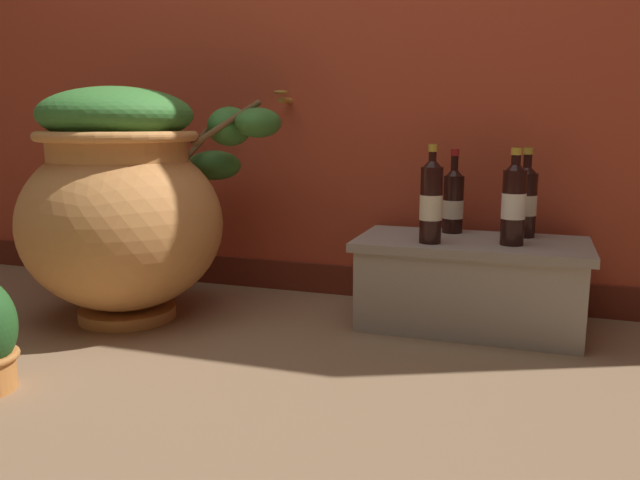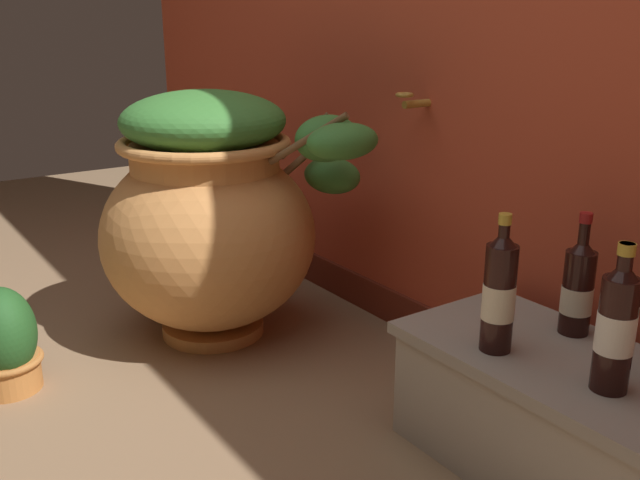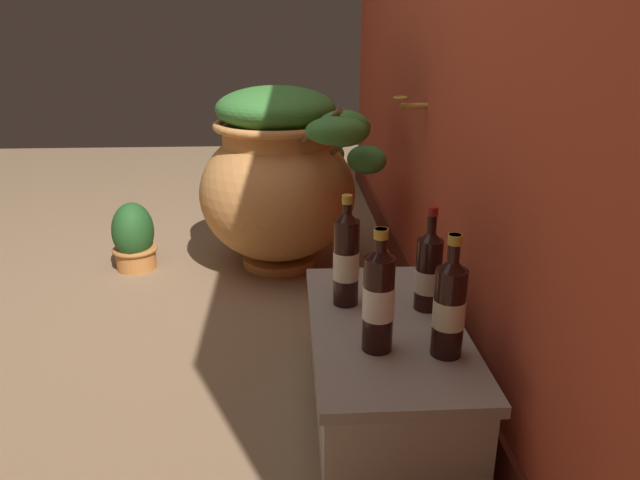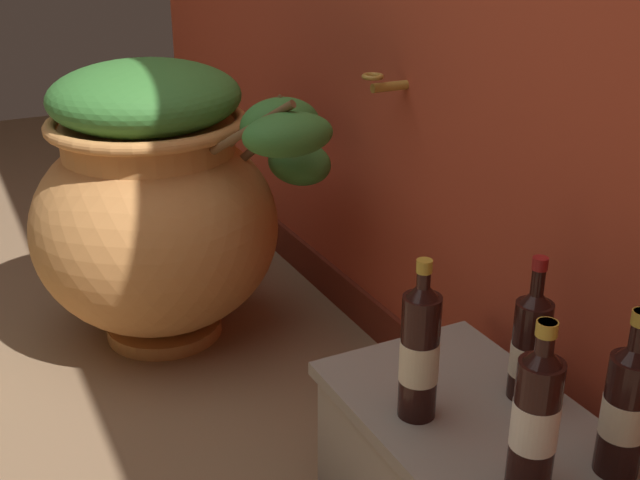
{
  "view_description": "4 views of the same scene",
  "coord_description": "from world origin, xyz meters",
  "px_view_note": "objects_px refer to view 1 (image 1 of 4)",
  "views": [
    {
      "loc": [
        0.82,
        -1.35,
        0.71
      ],
      "look_at": [
        0.12,
        0.72,
        0.3
      ],
      "focal_mm": 35.52,
      "sensor_mm": 36.0,
      "label": 1
    },
    {
      "loc": [
        1.5,
        -0.44,
        1.05
      ],
      "look_at": [
        -0.08,
        0.64,
        0.44
      ],
      "focal_mm": 39.82,
      "sensor_mm": 36.0,
      "label": 2
    },
    {
      "loc": [
        2.04,
        0.58,
        1.07
      ],
      "look_at": [
        0.01,
        0.69,
        0.33
      ],
      "focal_mm": 32.97,
      "sensor_mm": 36.0,
      "label": 3
    },
    {
      "loc": [
        1.57,
        -0.0,
        1.23
      ],
      "look_at": [
        -0.02,
        0.79,
        0.47
      ],
      "focal_mm": 44.75,
      "sensor_mm": 36.0,
      "label": 4
    }
  ],
  "objects_px": {
    "wine_bottle_back": "(453,199)",
    "wine_bottle_middle": "(525,199)",
    "wine_bottle_right": "(514,201)",
    "wine_bottle_left": "(431,200)",
    "terracotta_urn": "(125,202)"
  },
  "relations": [
    {
      "from": "wine_bottle_right",
      "to": "wine_bottle_back",
      "type": "xyz_separation_m",
      "value": [
        -0.22,
        0.18,
        -0.02
      ]
    },
    {
      "from": "wine_bottle_right",
      "to": "wine_bottle_back",
      "type": "distance_m",
      "value": 0.28
    },
    {
      "from": "wine_bottle_right",
      "to": "wine_bottle_back",
      "type": "height_order",
      "value": "wine_bottle_right"
    },
    {
      "from": "wine_bottle_back",
      "to": "wine_bottle_left",
      "type": "bearing_deg",
      "value": -101.07
    },
    {
      "from": "terracotta_urn",
      "to": "wine_bottle_right",
      "type": "distance_m",
      "value": 1.34
    },
    {
      "from": "wine_bottle_middle",
      "to": "terracotta_urn",
      "type": "bearing_deg",
      "value": -162.9
    },
    {
      "from": "wine_bottle_left",
      "to": "wine_bottle_middle",
      "type": "bearing_deg",
      "value": 36.77
    },
    {
      "from": "wine_bottle_middle",
      "to": "wine_bottle_back",
      "type": "xyz_separation_m",
      "value": [
        -0.25,
        0.01,
        -0.01
      ]
    },
    {
      "from": "terracotta_urn",
      "to": "wine_bottle_middle",
      "type": "distance_m",
      "value": 1.42
    },
    {
      "from": "wine_bottle_left",
      "to": "wine_bottle_middle",
      "type": "height_order",
      "value": "wine_bottle_left"
    },
    {
      "from": "wine_bottle_right",
      "to": "wine_bottle_middle",
      "type": "bearing_deg",
      "value": 78.51
    },
    {
      "from": "wine_bottle_middle",
      "to": "wine_bottle_back",
      "type": "height_order",
      "value": "wine_bottle_middle"
    },
    {
      "from": "wine_bottle_back",
      "to": "wine_bottle_middle",
      "type": "bearing_deg",
      "value": -2.01
    },
    {
      "from": "wine_bottle_left",
      "to": "wine_bottle_right",
      "type": "xyz_separation_m",
      "value": [
        0.26,
        0.05,
        0.0
      ]
    },
    {
      "from": "wine_bottle_middle",
      "to": "wine_bottle_back",
      "type": "relative_size",
      "value": 1.03
    }
  ]
}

